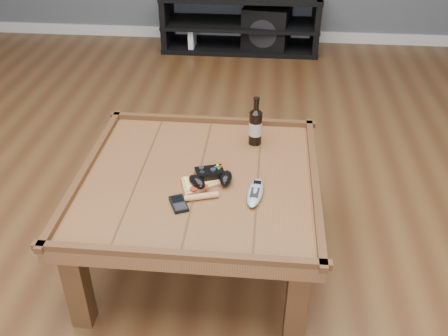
# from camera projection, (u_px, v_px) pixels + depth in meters

# --- Properties ---
(ground) EXTENTS (6.00, 6.00, 0.00)m
(ground) POSITION_uv_depth(u_px,v_px,m) (201.00, 255.00, 2.35)
(ground) COLOR #4A2A15
(ground) RESTS_ON ground
(baseboard) EXTENTS (5.00, 0.02, 0.10)m
(baseboard) POSITION_uv_depth(u_px,v_px,m) (242.00, 35.00, 4.80)
(baseboard) COLOR silver
(baseboard) RESTS_ON ground
(coffee_table) EXTENTS (1.03, 1.03, 0.48)m
(coffee_table) POSITION_uv_depth(u_px,v_px,m) (199.00, 188.00, 2.13)
(coffee_table) COLOR brown
(coffee_table) RESTS_ON ground
(media_console) EXTENTS (1.40, 0.45, 0.50)m
(media_console) POSITION_uv_depth(u_px,v_px,m) (241.00, 22.00, 4.49)
(media_console) COLOR black
(media_console) RESTS_ON ground
(beer_bottle) EXTENTS (0.06, 0.06, 0.23)m
(beer_bottle) POSITION_uv_depth(u_px,v_px,m) (256.00, 125.00, 2.28)
(beer_bottle) COLOR black
(beer_bottle) RESTS_ON coffee_table
(game_controller) EXTENTS (0.20, 0.16, 0.05)m
(game_controller) POSITION_uv_depth(u_px,v_px,m) (211.00, 177.00, 2.05)
(game_controller) COLOR black
(game_controller) RESTS_ON coffee_table
(pizza_slice) EXTENTS (0.22, 0.28, 0.03)m
(pizza_slice) POSITION_uv_depth(u_px,v_px,m) (198.00, 186.00, 2.03)
(pizza_slice) COLOR tan
(pizza_slice) RESTS_ON coffee_table
(smartphone) EXTENTS (0.09, 0.12, 0.01)m
(smartphone) POSITION_uv_depth(u_px,v_px,m) (179.00, 204.00, 1.94)
(smartphone) COLOR black
(smartphone) RESTS_ON coffee_table
(remote_control) EXTENTS (0.08, 0.20, 0.03)m
(remote_control) POSITION_uv_depth(u_px,v_px,m) (255.00, 193.00, 1.98)
(remote_control) COLOR #959BA2
(remote_control) RESTS_ON coffee_table
(subwoofer) EXTENTS (0.46, 0.46, 0.40)m
(subwoofer) POSITION_uv_depth(u_px,v_px,m) (267.00, 27.00, 4.52)
(subwoofer) COLOR black
(subwoofer) RESTS_ON ground
(game_console) EXTENTS (0.11, 0.19, 0.24)m
(game_console) POSITION_uv_depth(u_px,v_px,m) (192.00, 39.00, 4.52)
(game_console) COLOR gray
(game_console) RESTS_ON ground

